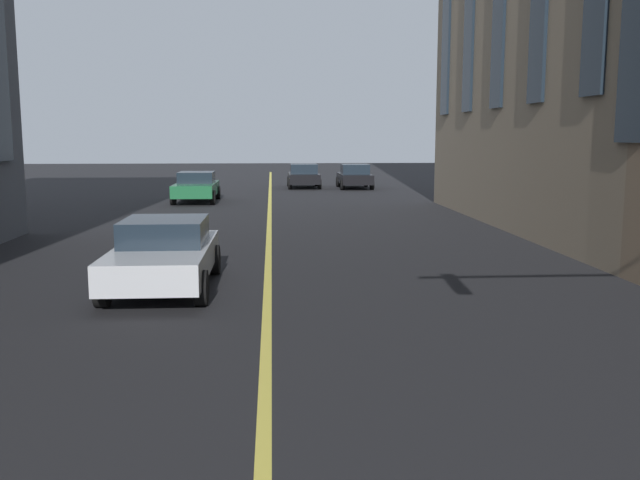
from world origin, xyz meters
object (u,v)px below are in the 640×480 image
(car_silver_oncoming, at_px, (164,253))
(car_green_near, at_px, (196,187))
(car_black_parked_a, at_px, (355,176))
(car_black_parked_b, at_px, (304,176))

(car_silver_oncoming, distance_m, car_green_near, 18.83)
(car_black_parked_a, bearing_deg, car_green_near, 133.70)
(car_black_parked_b, relative_size, car_green_near, 0.89)
(car_black_parked_a, bearing_deg, car_silver_oncoming, 165.45)
(car_silver_oncoming, height_order, car_green_near, same)
(car_black_parked_a, xyz_separation_m, car_black_parked_b, (0.66, 2.93, 0.00))
(car_black_parked_a, distance_m, car_silver_oncoming, 27.57)
(car_black_parked_a, distance_m, car_green_near, 11.44)
(car_silver_oncoming, relative_size, car_black_parked_b, 1.13)
(car_black_parked_a, xyz_separation_m, car_silver_oncoming, (-26.69, 6.93, 0.00))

